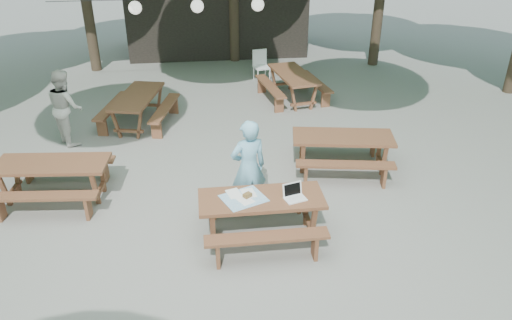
{
  "coord_description": "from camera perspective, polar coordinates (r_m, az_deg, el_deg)",
  "views": [
    {
      "loc": [
        -0.31,
        -7.5,
        5.02
      ],
      "look_at": [
        0.6,
        -0.16,
        1.05
      ],
      "focal_mm": 35.0,
      "sensor_mm": 36.0,
      "label": 1
    }
  ],
  "objects": [
    {
      "name": "picnic_table_nw",
      "position": [
        9.84,
        -22.03,
        -2.14
      ],
      "size": [
        2.06,
        1.74,
        0.75
      ],
      "rotation": [
        0.0,
        0.0,
        -0.09
      ],
      "color": "brown",
      "rests_on": "ground"
    },
    {
      "name": "picnic_table_far_e",
      "position": [
        13.72,
        4.24,
        8.42
      ],
      "size": [
        1.87,
        2.14,
        0.75
      ],
      "rotation": [
        0.0,
        0.0,
        1.74
      ],
      "color": "brown",
      "rests_on": "ground"
    },
    {
      "name": "picnic_table_far_w",
      "position": [
        12.48,
        -13.27,
        5.66
      ],
      "size": [
        1.98,
        2.21,
        0.75
      ],
      "rotation": [
        0.0,
        0.0,
        1.34
      ],
      "color": "brown",
      "rests_on": "ground"
    },
    {
      "name": "plastic_chair",
      "position": [
        15.26,
        0.64,
        10.05
      ],
      "size": [
        0.52,
        0.52,
        0.9
      ],
      "rotation": [
        0.0,
        0.0,
        0.22
      ],
      "color": "white",
      "rests_on": "ground"
    },
    {
      "name": "laptop",
      "position": [
        7.92,
        4.35,
        -3.95
      ],
      "size": [
        0.39,
        0.34,
        0.24
      ],
      "rotation": [
        0.0,
        0.0,
        0.28
      ],
      "color": "white",
      "rests_on": "main_picnic_table"
    },
    {
      "name": "second_person",
      "position": [
        11.87,
        -20.96,
        5.71
      ],
      "size": [
        0.98,
        1.03,
        1.69
      ],
      "primitive_type": "imported",
      "rotation": [
        0.0,
        0.0,
        2.14
      ],
      "color": "silver",
      "rests_on": "ground"
    },
    {
      "name": "main_picnic_table",
      "position": [
        8.15,
        0.6,
        -6.43
      ],
      "size": [
        2.0,
        1.58,
        0.75
      ],
      "color": "brown",
      "rests_on": "ground"
    },
    {
      "name": "tabletop_clutter",
      "position": [
        7.92,
        -1.36,
        -4.29
      ],
      "size": [
        0.81,
        0.76,
        0.08
      ],
      "color": "#3991C2",
      "rests_on": "main_picnic_table"
    },
    {
      "name": "woman",
      "position": [
        8.52,
        -0.86,
        -0.88
      ],
      "size": [
        0.72,
        0.57,
        1.75
      ],
      "primitive_type": "imported",
      "rotation": [
        0.0,
        0.0,
        3.39
      ],
      "color": "#76B9D7",
      "rests_on": "ground"
    },
    {
      "name": "pavilion",
      "position": [
        18.38,
        -4.55,
        16.79
      ],
      "size": [
        6.0,
        3.0,
        2.8
      ],
      "primitive_type": "cube",
      "color": "black",
      "rests_on": "ground"
    },
    {
      "name": "picnic_table_ne",
      "position": [
        10.25,
        9.78,
        0.91
      ],
      "size": [
        2.14,
        1.88,
        0.75
      ],
      "rotation": [
        0.0,
        0.0,
        -0.17
      ],
      "color": "brown",
      "rests_on": "ground"
    },
    {
      "name": "ground",
      "position": [
        9.03,
        -3.89,
        -5.63
      ],
      "size": [
        80.0,
        80.0,
        0.0
      ],
      "primitive_type": "plane",
      "color": "slate",
      "rests_on": "ground"
    },
    {
      "name": "paper_lanterns",
      "position": [
        13.75,
        -6.67,
        17.08
      ],
      "size": [
        9.0,
        0.34,
        0.38
      ],
      "color": "black",
      "rests_on": "ground"
    }
  ]
}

